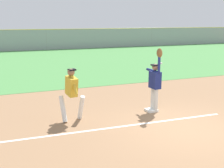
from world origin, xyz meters
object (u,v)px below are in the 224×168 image
object	(u,v)px
baseball	(161,63)
first_base	(151,110)
runner	(72,91)
fielder	(155,81)
parked_car_red	(0,42)
parked_car_green	(53,41)
parked_car_black	(134,39)
parked_car_silver	(95,40)

from	to	relation	value
baseball	first_base	bearing A→B (deg)	163.68
runner	baseball	distance (m)	3.25
first_base	runner	bearing A→B (deg)	178.15
fielder	parked_car_red	bearing A→B (deg)	-83.18
runner	parked_car_green	distance (m)	27.21
first_base	parked_car_green	bearing A→B (deg)	86.97
first_base	parked_car_black	size ratio (longest dim) A/B	0.09
baseball	parked_car_red	distance (m)	27.92
runner	parked_car_green	world-z (taller)	runner
parked_car_silver	fielder	bearing A→B (deg)	-108.24
parked_car_red	parked_car_black	world-z (taller)	same
baseball	parked_car_green	distance (m)	27.09
runner	parked_car_red	world-z (taller)	runner
fielder	parked_car_silver	size ratio (longest dim) A/B	0.50
first_base	fielder	size ratio (longest dim) A/B	0.17
parked_car_green	parked_car_black	bearing A→B (deg)	4.46
parked_car_green	parked_car_silver	world-z (taller)	same
first_base	runner	world-z (taller)	runner
fielder	parked_car_green	distance (m)	27.04
fielder	baseball	xyz separation A→B (m)	(0.19, -0.04, 0.62)
first_base	baseball	size ratio (longest dim) A/B	5.14
first_base	parked_car_silver	distance (m)	27.72
parked_car_red	parked_car_black	xyz separation A→B (m)	(17.61, 0.42, 0.00)
first_base	fielder	xyz separation A→B (m)	(0.10, -0.04, 1.08)
parked_car_red	parked_car_silver	world-z (taller)	same
parked_car_green	parked_car_silver	size ratio (longest dim) A/B	0.97
first_base	baseball	xyz separation A→B (m)	(0.29, -0.08, 1.70)
first_base	baseball	world-z (taller)	baseball
runner	parked_car_silver	size ratio (longest dim) A/B	0.38
baseball	parked_car_silver	bearing A→B (deg)	76.31
fielder	parked_car_black	world-z (taller)	fielder
fielder	runner	bearing A→B (deg)	-5.64
first_base	runner	distance (m)	3.03
first_base	parked_car_black	world-z (taller)	parked_car_black
runner	parked_car_green	xyz separation A→B (m)	(4.30, 26.87, -0.32)
parked_car_red	first_base	bearing A→B (deg)	-84.45
fielder	runner	xyz separation A→B (m)	(-2.97, 0.14, -0.12)
fielder	parked_car_green	bearing A→B (deg)	-95.85
parked_car_red	parked_car_green	bearing A→B (deg)	-7.95
fielder	parked_car_red	size ratio (longest dim) A/B	0.50
first_base	parked_car_green	distance (m)	27.01
parked_car_black	parked_car_silver	bearing A→B (deg)	-170.57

